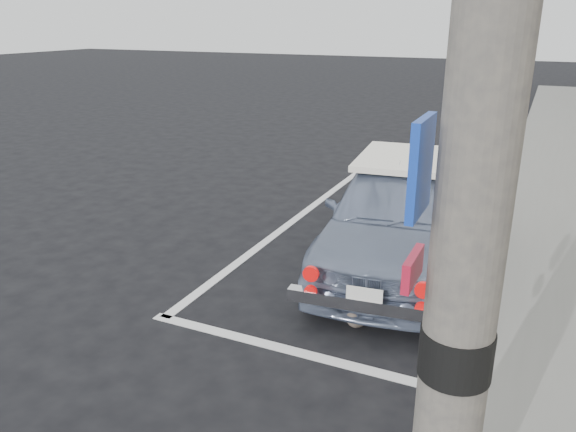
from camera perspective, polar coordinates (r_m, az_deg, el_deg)
name	(u,v)px	position (r m, az deg, el deg)	size (l,w,h in m)	color
ground	(267,314)	(5.77, -2.11, -9.96)	(80.00, 80.00, 0.00)	black
pline_rear	(292,351)	(5.20, 0.41, -13.53)	(3.00, 0.12, 0.01)	silver
pline_front	(438,170)	(11.47, 15.02, 4.50)	(3.00, 0.12, 0.01)	silver
pline_side	(303,214)	(8.60, 1.52, 0.25)	(0.12, 7.00, 0.01)	silver
retro_coupe	(397,212)	(6.78, 11.04, 0.35)	(1.91, 3.95, 1.30)	slate
cat	(358,315)	(5.56, 7.12, -9.96)	(0.24, 0.48, 0.26)	#78685C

